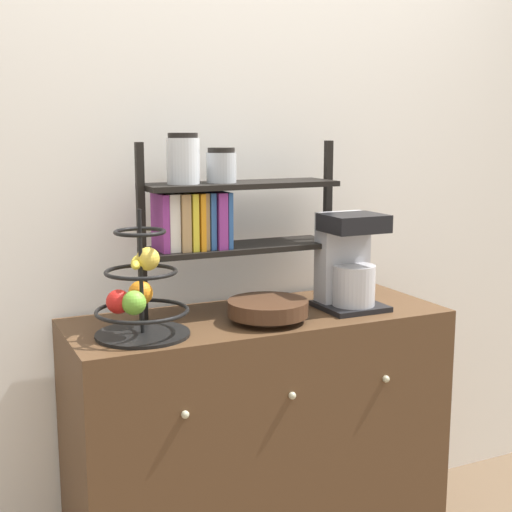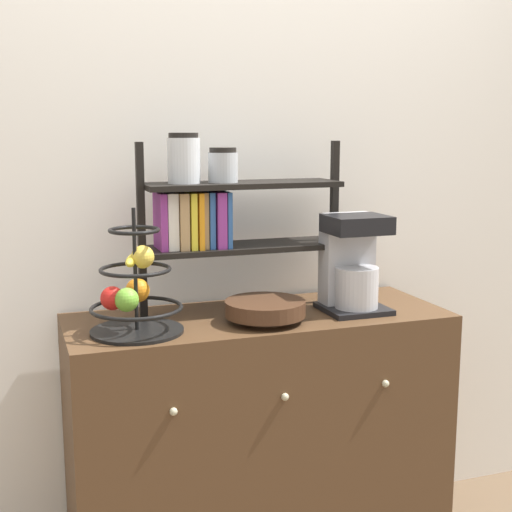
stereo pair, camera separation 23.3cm
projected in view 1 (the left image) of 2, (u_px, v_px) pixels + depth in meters
wall_back at (225, 189)px, 2.56m from camera, size 7.00×0.05×2.60m
sideboard at (258, 441)px, 2.45m from camera, size 1.27×0.50×0.90m
coffee_maker at (348, 262)px, 2.44m from camera, size 0.21×0.21×0.33m
fruit_stand at (139, 295)px, 2.12m from camera, size 0.28×0.28×0.38m
wooden_bowl at (268, 309)px, 2.28m from camera, size 0.26×0.26×0.07m
shelf_hutch at (213, 207)px, 2.34m from camera, size 0.70×0.20×0.60m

